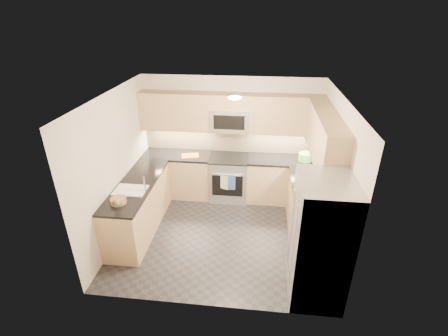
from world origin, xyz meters
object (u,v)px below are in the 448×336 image
utensil_bowl (305,157)px  fruit_basket (118,201)px  microwave (230,119)px  refrigerator (320,240)px  cutting_board (190,156)px  gas_range (229,178)px

utensil_bowl → fruit_basket: bearing=-147.9°
microwave → refrigerator: (1.45, -2.55, -0.80)m
refrigerator → cutting_board: 3.28m
gas_range → refrigerator: (1.45, -2.43, 0.45)m
cutting_board → utensil_bowl: bearing=1.2°
fruit_basket → microwave: bearing=52.8°
refrigerator → utensil_bowl: refrigerator is taller
cutting_board → fruit_basket: (-0.74, -1.87, 0.04)m
refrigerator → fruit_basket: size_ratio=7.46×
utensil_bowl → fruit_basket: (-3.06, -1.92, -0.03)m
microwave → fruit_basket: microwave is taller
utensil_bowl → cutting_board: utensil_bowl is taller
cutting_board → fruit_basket: size_ratio=1.43×
refrigerator → gas_range: bearing=120.9°
microwave → cutting_board: size_ratio=2.20×
microwave → cutting_board: 1.11m
refrigerator → fruit_basket: bearing=170.2°
utensil_bowl → refrigerator: bearing=-91.6°
cutting_board → fruit_basket: bearing=-111.6°
microwave → cutting_board: (-0.80, -0.16, -0.75)m
gas_range → utensil_bowl: size_ratio=3.37×
microwave → refrigerator: microwave is taller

